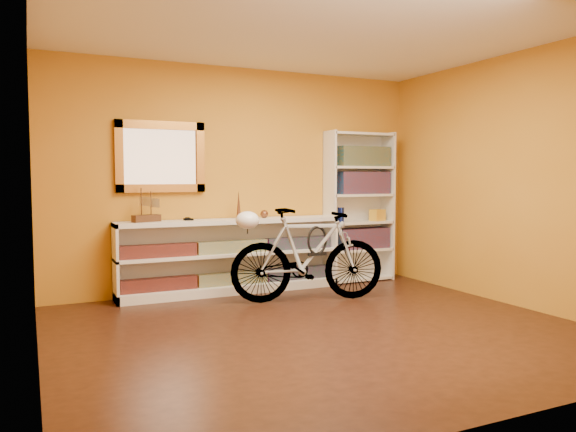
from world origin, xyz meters
name	(u,v)px	position (x,y,z in m)	size (l,w,h in m)	color
floor	(322,331)	(0.00, 0.00, -0.01)	(4.50, 4.00, 0.01)	black
ceiling	(323,24)	(0.00, 0.00, 2.60)	(4.50, 4.00, 0.01)	silver
back_wall	(241,179)	(0.00, 2.00, 1.30)	(4.50, 0.01, 2.60)	#BA771B
left_wall	(32,181)	(-2.25, 0.00, 1.30)	(0.01, 4.00, 2.60)	#BA771B
right_wall	(516,180)	(2.25, 0.00, 1.30)	(0.01, 4.00, 2.60)	#BA771B
gilt_mirror	(161,157)	(-0.95, 1.97, 1.55)	(0.98, 0.06, 0.78)	brown
wall_socket	(309,263)	(0.90, 1.99, 0.25)	(0.09, 0.01, 0.09)	silver
console_unit	(232,256)	(-0.19, 1.81, 0.42)	(2.60, 0.35, 0.85)	silver
cd_row_lower	(232,278)	(-0.19, 1.79, 0.17)	(2.50, 0.13, 0.14)	black
cd_row_upper	(232,247)	(-0.19, 1.79, 0.54)	(2.50, 0.13, 0.14)	#1B577D
model_ship	(146,205)	(-1.15, 1.81, 1.03)	(0.31, 0.12, 0.36)	#391F10
toy_car	(189,220)	(-0.69, 1.81, 0.85)	(0.00, 0.00, 0.00)	black
bronze_ornament	(239,204)	(-0.10, 1.81, 1.01)	(0.06, 0.06, 0.33)	brown
decorative_orb	(264,214)	(0.22, 1.81, 0.90)	(0.09, 0.09, 0.09)	brown
bookcase	(359,207)	(1.54, 1.84, 0.95)	(0.90, 0.30, 1.90)	silver
book_row_a	(362,238)	(1.59, 1.84, 0.55)	(0.70, 0.22, 0.26)	maroon
book_row_b	(363,183)	(1.59, 1.84, 1.25)	(0.70, 0.22, 0.28)	maroon
book_row_c	(363,156)	(1.59, 1.84, 1.59)	(0.70, 0.22, 0.25)	#194B58
travel_mug	(341,215)	(1.26, 1.82, 0.86)	(0.08, 0.08, 0.18)	navy
red_tin	(345,159)	(1.34, 1.87, 1.55)	(0.14, 0.14, 0.18)	maroon
yellow_bag	(377,215)	(1.79, 1.80, 0.84)	(0.19, 0.13, 0.15)	gold
bicycle	(308,255)	(0.41, 1.07, 0.50)	(1.70, 0.44, 1.00)	silver
helmet	(247,220)	(-0.22, 1.22, 0.88)	(0.25, 0.24, 0.19)	white
u_lock	(317,240)	(0.51, 1.05, 0.65)	(0.24, 0.24, 0.03)	black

